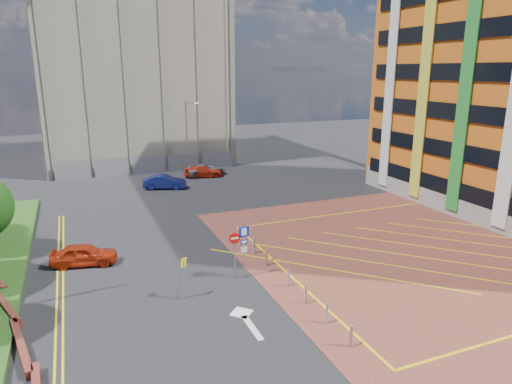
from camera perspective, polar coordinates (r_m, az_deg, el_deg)
ground at (r=25.26m, az=-1.76°, el=-11.70°), size 140.00×140.00×0.00m
forecourt at (r=32.44m, az=22.26°, el=-6.62°), size 26.00×26.00×0.02m
retaining_wall at (r=26.03m, az=-29.31°, el=-12.44°), size 6.06×20.33×0.40m
lamp_back at (r=51.07m, az=-8.56°, el=7.00°), size 1.53×0.16×8.00m
sign_cluster at (r=25.40m, az=-1.95°, el=-6.72°), size 1.17×0.12×3.20m
warning_sign at (r=23.68m, az=-9.32°, el=-9.98°), size 0.71×0.41×2.25m
bollard_row at (r=24.52m, az=4.77°, el=-11.40°), size 0.14×11.14×0.90m
construction_building at (r=61.66m, az=-15.38°, el=14.20°), size 21.20×19.20×22.00m
construction_fence at (r=52.94m, az=-12.18°, el=3.42°), size 21.60×0.06×2.00m
car_red_left at (r=29.43m, az=-20.72°, el=-7.33°), size 4.07×2.31×1.31m
car_blue_back at (r=45.72m, az=-11.34°, el=1.23°), size 4.35×2.73×1.35m
car_red_back at (r=50.18m, az=-6.60°, el=2.57°), size 4.40×2.43×1.21m
car_silver_back at (r=50.95m, az=-6.43°, el=2.81°), size 4.95×3.00×1.29m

